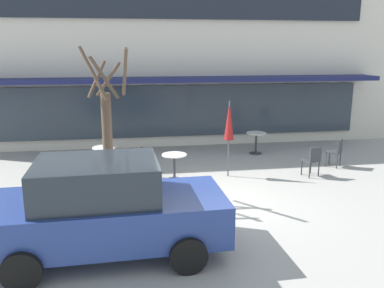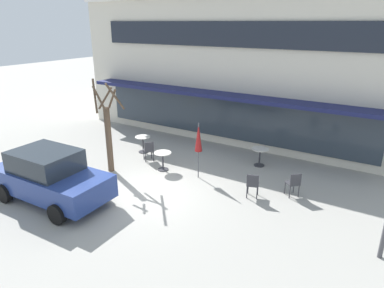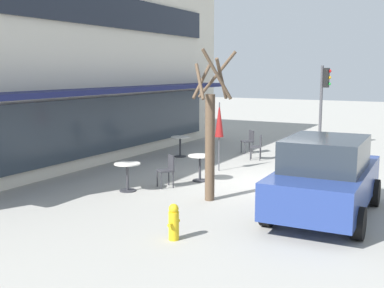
{
  "view_description": "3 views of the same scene",
  "coord_description": "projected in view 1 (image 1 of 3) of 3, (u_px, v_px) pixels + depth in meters",
  "views": [
    {
      "loc": [
        -1.83,
        -9.0,
        3.66
      ],
      "look_at": [
        -0.03,
        2.6,
        0.87
      ],
      "focal_mm": 38.0,
      "sensor_mm": 36.0,
      "label": 1
    },
    {
      "loc": [
        7.13,
        -8.35,
        5.7
      ],
      "look_at": [
        0.02,
        3.07,
        0.89
      ],
      "focal_mm": 32.0,
      "sensor_mm": 36.0,
      "label": 2
    },
    {
      "loc": [
        -12.81,
        -4.45,
        3.19
      ],
      "look_at": [
        -0.46,
        2.26,
        1.04
      ],
      "focal_mm": 45.0,
      "sensor_mm": 36.0,
      "label": 3
    }
  ],
  "objects": [
    {
      "name": "cafe_chair_1",
      "position": [
        336.0,
        151.0,
        12.67
      ],
      "size": [
        0.57,
        0.57,
        0.89
      ],
      "color": "#333338",
      "rests_on": "ground"
    },
    {
      "name": "cafe_chair_0",
      "position": [
        135.0,
        160.0,
        11.64
      ],
      "size": [
        0.56,
        0.56,
        0.89
      ],
      "color": "#333338",
      "rests_on": "ground"
    },
    {
      "name": "cafe_table_near_wall",
      "position": [
        104.0,
        155.0,
        12.18
      ],
      "size": [
        0.7,
        0.7,
        0.76
      ],
      "color": "#333338",
      "rests_on": "ground"
    },
    {
      "name": "cafe_chair_2",
      "position": [
        313.0,
        159.0,
        11.72
      ],
      "size": [
        0.5,
        0.5,
        0.89
      ],
      "color": "#333338",
      "rests_on": "ground"
    },
    {
      "name": "patio_umbrella_green_folded",
      "position": [
        229.0,
        121.0,
        11.49
      ],
      "size": [
        0.28,
        0.28,
        2.2
      ],
      "color": "#4C4C51",
      "rests_on": "ground"
    },
    {
      "name": "cafe_table_streetside",
      "position": [
        256.0,
        139.0,
        14.25
      ],
      "size": [
        0.7,
        0.7,
        0.76
      ],
      "color": "#333338",
      "rests_on": "ground"
    },
    {
      "name": "ground_plane",
      "position": [
        210.0,
        204.0,
        9.77
      ],
      "size": [
        80.0,
        80.0,
        0.0
      ],
      "primitive_type": "plane",
      "color": "#9E9B93"
    },
    {
      "name": "cafe_table_by_tree",
      "position": [
        174.0,
        163.0,
        11.38
      ],
      "size": [
        0.7,
        0.7,
        0.76
      ],
      "color": "#333338",
      "rests_on": "ground"
    },
    {
      "name": "building_facade",
      "position": [
        168.0,
        49.0,
        18.51
      ],
      "size": [
        17.29,
        9.1,
        7.21
      ],
      "color": "beige",
      "rests_on": "ground"
    },
    {
      "name": "street_tree",
      "position": [
        108.0,
        134.0,
        9.72
      ],
      "size": [
        1.13,
        1.12,
        3.7
      ],
      "color": "brown",
      "rests_on": "ground"
    },
    {
      "name": "parked_sedan",
      "position": [
        105.0,
        208.0,
        7.2
      ],
      "size": [
        4.25,
        2.12,
        1.76
      ],
      "color": "navy",
      "rests_on": "ground"
    }
  ]
}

